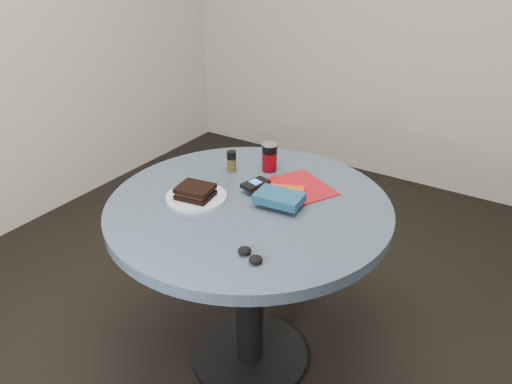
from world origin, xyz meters
The scene contains 11 objects.
ground centered at (0.00, 0.00, 0.00)m, with size 4.00×4.00×0.00m, color black.
table centered at (0.00, 0.00, 0.59)m, with size 1.00×1.00×0.75m.
plate centered at (-0.17, -0.08, 0.76)m, with size 0.22×0.22×0.01m, color silver.
sandwich centered at (-0.17, -0.09, 0.78)m, with size 0.13×0.12×0.04m.
soda_can centered at (-0.08, 0.26, 0.81)m, with size 0.06×0.06×0.11m.
pepper_grinder centered at (-0.20, 0.17, 0.79)m, with size 0.04×0.04×0.09m.
magazine centered at (0.10, 0.20, 0.75)m, with size 0.24×0.18×0.00m, color maroon.
red_book centered at (0.06, 0.10, 0.76)m, with size 0.17×0.11×0.01m, color red.
novel centered at (0.10, 0.03, 0.78)m, with size 0.16×0.10×0.03m, color navy.
mp3_player centered at (-0.03, 0.09, 0.78)m, with size 0.08×0.11×0.02m.
headphones centered at (0.19, -0.28, 0.76)m, with size 0.10×0.07×0.02m.
Camera 1 is at (0.84, -1.27, 1.60)m, focal length 35.00 mm.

